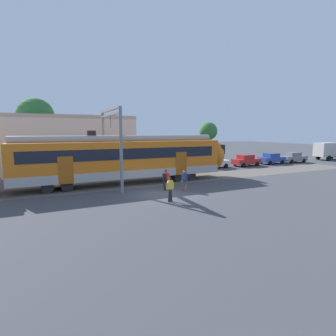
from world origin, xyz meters
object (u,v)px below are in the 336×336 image
pedestrian_navy (185,179)px  parked_car_red (246,160)px  pedestrian_yellow (170,188)px  parked_car_grey (294,157)px  parked_car_white (214,162)px  pedestrian_red (166,178)px  parked_car_blue (272,158)px  box_truck (329,150)px

pedestrian_navy → parked_car_red: size_ratio=0.41×
pedestrian_yellow → parked_car_red: bearing=34.9°
pedestrian_yellow → parked_car_grey: pedestrian_yellow is taller
parked_car_white → parked_car_red: 5.04m
pedestrian_navy → parked_car_white: size_ratio=0.41×
parked_car_grey → pedestrian_red: bearing=-160.7°
pedestrian_navy → pedestrian_yellow: bearing=-135.1°
pedestrian_yellow → parked_car_blue: bearing=28.9°
parked_car_white → parked_car_red: same height
parked_car_blue → pedestrian_navy: bearing=-153.6°
pedestrian_red → pedestrian_navy: size_ratio=1.00×
parked_car_red → pedestrian_red: bearing=-151.3°
pedestrian_navy → parked_car_red: 17.56m
parked_car_blue → box_truck: (12.68, -0.07, 0.79)m
parked_car_red → parked_car_blue: (5.02, 0.28, 0.00)m
parked_car_grey → pedestrian_yellow: bearing=-155.5°
parked_car_grey → box_truck: bearing=0.7°
pedestrian_yellow → parked_car_blue: (22.18, 12.24, -0.18)m
pedestrian_yellow → pedestrian_red: size_ratio=1.00×
pedestrian_red → parked_car_red: pedestrian_red is taller
pedestrian_red → box_truck: (33.68, 8.95, 0.58)m
parked_car_white → parked_car_blue: 10.06m
parked_car_grey → parked_car_red: bearing=-179.3°
parked_car_grey → parked_car_blue: bearing=177.6°
parked_car_grey → box_truck: (8.42, 0.10, 0.79)m
pedestrian_red → parked_car_white: size_ratio=0.41×
pedestrian_yellow → parked_car_blue: 25.34m
pedestrian_yellow → pedestrian_navy: (2.42, 2.41, 0.03)m
parked_car_red → parked_car_blue: same height
pedestrian_red → box_truck: bearing=14.9°
pedestrian_navy → parked_car_grey: (24.02, 9.65, -0.21)m
pedestrian_yellow → pedestrian_red: (1.18, 3.22, 0.03)m
parked_car_red → parked_car_white: bearing=177.2°
pedestrian_red → parked_car_red: size_ratio=0.41×
parked_car_grey → pedestrian_navy: bearing=-158.1°
parked_car_white → parked_car_red: bearing=-2.8°
pedestrian_navy → parked_car_red: pedestrian_navy is taller
pedestrian_red → pedestrian_navy: (1.24, -0.81, 0.00)m
parked_car_grey → box_truck: size_ratio=0.76×
pedestrian_yellow → parked_car_blue: pedestrian_yellow is taller
pedestrian_navy → parked_car_blue: size_ratio=0.41×
parked_car_blue → parked_car_grey: same height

